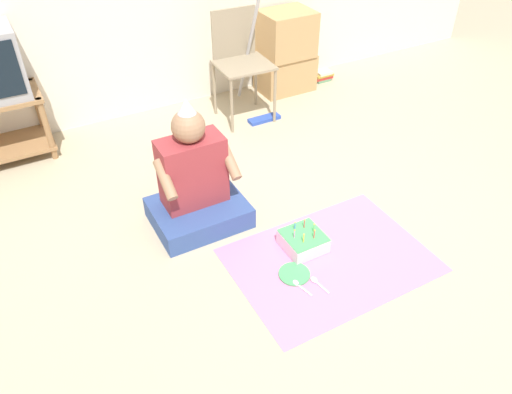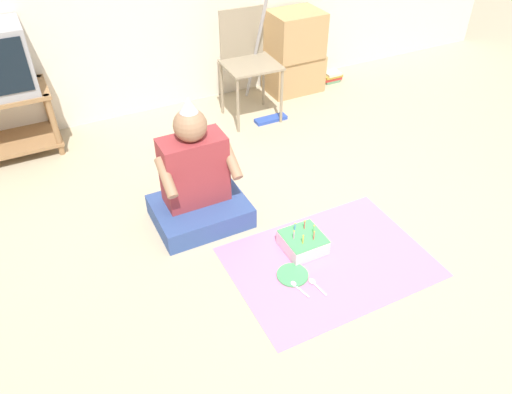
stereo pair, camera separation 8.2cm
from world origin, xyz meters
name	(u,v)px [view 1 (the left image)]	position (x,y,z in m)	size (l,w,h in m)	color
ground_plane	(342,242)	(0.00, 0.00, 0.00)	(16.00, 16.00, 0.00)	tan
folding_chair	(240,56)	(0.21, 1.76, 0.52)	(0.44, 0.41, 0.88)	gray
cardboard_box_stack	(286,52)	(0.80, 1.99, 0.36)	(0.50, 0.37, 0.73)	tan
dust_mop	(257,74)	(0.33, 1.69, 0.37)	(0.28, 0.53, 1.25)	#2D4CB2
book_pile	(322,75)	(1.23, 1.99, 0.05)	(0.19, 0.13, 0.09)	#60936B
person_seated	(195,186)	(-0.69, 0.63, 0.27)	(0.58, 0.46, 0.85)	#334C8C
party_cloth	(330,260)	(-0.15, -0.09, 0.00)	(1.14, 0.82, 0.01)	pink
birthday_cake	(303,241)	(-0.24, 0.08, 0.06)	(0.24, 0.24, 0.17)	silver
paper_plate	(294,274)	(-0.41, -0.09, 0.01)	(0.18, 0.18, 0.01)	#4CB266
plastic_spoon_near	(298,284)	(-0.43, -0.17, 0.01)	(0.05, 0.14, 0.01)	white
plastic_spoon_far	(316,281)	(-0.33, -0.20, 0.01)	(0.04, 0.14, 0.01)	white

